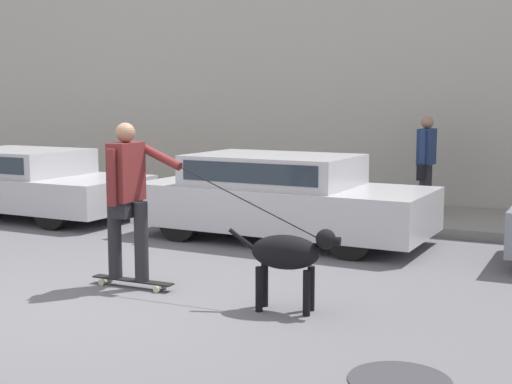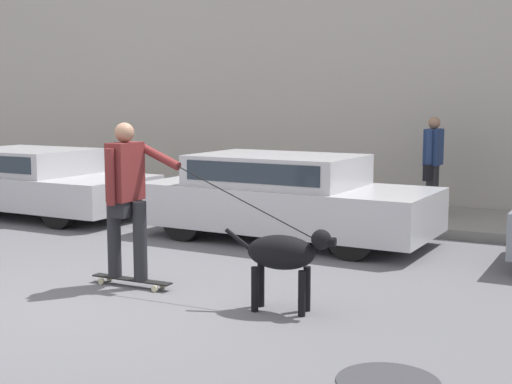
# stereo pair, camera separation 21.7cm
# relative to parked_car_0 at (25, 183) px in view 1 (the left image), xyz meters

# --- Properties ---
(ground_plane) EXTENTS (36.00, 36.00, 0.00)m
(ground_plane) POSITION_rel_parked_car_0_xyz_m (4.50, -3.52, -0.57)
(ground_plane) COLOR slate
(back_wall) EXTENTS (32.00, 0.30, 5.51)m
(back_wall) POSITION_rel_parked_car_0_xyz_m (4.50, 3.52, 2.18)
(back_wall) COLOR #ADA89E
(back_wall) RESTS_ON ground_plane
(sidewalk_curb) EXTENTS (30.00, 2.22, 0.14)m
(sidewalk_curb) POSITION_rel_parked_car_0_xyz_m (4.50, 2.24, -0.50)
(sidewalk_curb) COLOR gray
(sidewalk_curb) RESTS_ON ground_plane
(parked_car_0) EXTENTS (4.20, 1.90, 1.15)m
(parked_car_0) POSITION_rel_parked_car_0_xyz_m (0.00, 0.00, 0.00)
(parked_car_0) COLOR black
(parked_car_0) RESTS_ON ground_plane
(parked_car_1) EXTENTS (4.19, 1.87, 1.22)m
(parked_car_1) POSITION_rel_parked_car_0_xyz_m (4.84, 0.00, 0.04)
(parked_car_1) COLOR black
(parked_car_1) RESTS_ON ground_plane
(dog) EXTENTS (1.09, 0.42, 0.81)m
(dog) POSITION_rel_parked_car_0_xyz_m (6.33, -3.17, -0.02)
(dog) COLOR black
(dog) RESTS_ON ground_plane
(skateboarder) EXTENTS (2.69, 0.61, 1.76)m
(skateboarder) POSITION_rel_parked_car_0_xyz_m (4.45, -3.11, 0.43)
(skateboarder) COLOR beige
(skateboarder) RESTS_ON ground_plane
(pedestrian_with_bag) EXTENTS (0.23, 0.74, 1.59)m
(pedestrian_with_bag) POSITION_rel_parked_car_0_xyz_m (6.35, 2.43, 0.44)
(pedestrian_with_bag) COLOR #28282D
(pedestrian_with_bag) RESTS_ON sidewalk_curb
(manhole_cover) EXTENTS (0.75, 0.75, 0.01)m
(manhole_cover) POSITION_rel_parked_car_0_xyz_m (7.73, -4.38, -0.57)
(manhole_cover) COLOR #38383D
(manhole_cover) RESTS_ON ground_plane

